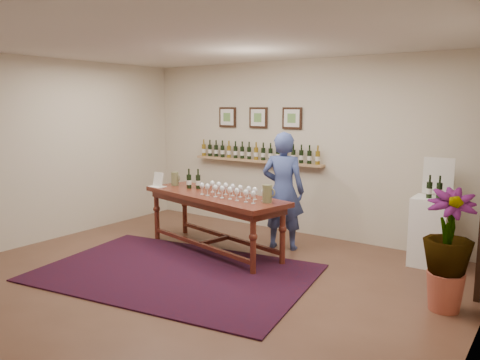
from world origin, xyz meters
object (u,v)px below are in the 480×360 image
Objects in this scene: tasting_table at (214,202)px; person at (283,191)px; display_pedestal at (430,232)px; potted_plant at (448,250)px.

tasting_table is 1.02m from person.
tasting_table is at bearing -156.89° from display_pedestal.
person is at bearing -166.64° from display_pedestal.
display_pedestal is 1.44m from potted_plant.
tasting_table is 2.28× the size of potted_plant.
person reaches higher than display_pedestal.
potted_plant is 0.63× the size of person.
potted_plant is at bearing 8.32° from tasting_table.
display_pedestal is at bearing 35.11° from tasting_table.
potted_plant is at bearing -70.51° from display_pedestal.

